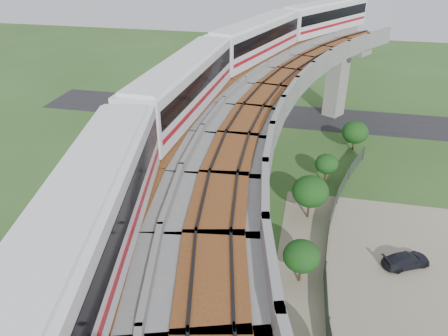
{
  "coord_description": "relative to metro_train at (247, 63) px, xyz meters",
  "views": [
    {
      "loc": [
        6.52,
        -24.14,
        21.42
      ],
      "look_at": [
        1.11,
        0.82,
        7.5
      ],
      "focal_mm": 35.0,
      "sensor_mm": 36.0,
      "label": 1
    }
  ],
  "objects": [
    {
      "name": "tree_0",
      "position": [
        10.16,
        11.93,
        -10.16
      ],
      "size": [
        2.86,
        2.86,
        3.36
      ],
      "color": "#382314",
      "rests_on": "ground"
    },
    {
      "name": "fence",
      "position": [
        8.65,
        -9.45,
        -11.56
      ],
      "size": [
        3.87,
        38.73,
        1.5
      ],
      "color": "#2D382D",
      "rests_on": "ground"
    },
    {
      "name": "tree_1",
      "position": [
        7.21,
        3.92,
        -10.23
      ],
      "size": [
        2.2,
        2.2,
        3.02
      ],
      "color": "#382314",
      "rests_on": "ground"
    },
    {
      "name": "ground",
      "position": [
        -1.1,
        -9.45,
        -12.31
      ],
      "size": [
        160.0,
        160.0,
        0.0
      ],
      "primitive_type": "plane",
      "color": "#315221",
      "rests_on": "ground"
    },
    {
      "name": "tree_2",
      "position": [
        5.9,
        -2.24,
        -9.73
      ],
      "size": [
        3.03,
        3.03,
        3.87
      ],
      "color": "#382314",
      "rests_on": "ground"
    },
    {
      "name": "car_dark",
      "position": [
        13.09,
        -6.94,
        -11.75
      ],
      "size": [
        3.82,
        2.93,
        1.03
      ],
      "primitive_type": "imported",
      "rotation": [
        0.0,
        0.0,
        2.06
      ],
      "color": "black",
      "rests_on": "dirt_lot"
    },
    {
      "name": "dirt_lot",
      "position": [
        12.9,
        -11.45,
        -12.29
      ],
      "size": [
        18.0,
        26.0,
        0.04
      ],
      "primitive_type": "cube",
      "color": "gray",
      "rests_on": "ground"
    },
    {
      "name": "viaduct",
      "position": [
        2.74,
        -9.45,
        -3.26
      ],
      "size": [
        19.58,
        73.98,
        11.4
      ],
      "color": "#99968E",
      "rests_on": "ground"
    },
    {
      "name": "asphalt_road",
      "position": [
        -1.1,
        20.55,
        -12.29
      ],
      "size": [
        60.0,
        8.0,
        0.03
      ],
      "primitive_type": "cube",
      "color": "#232326",
      "rests_on": "ground"
    },
    {
      "name": "metro_train",
      "position": [
        0.0,
        0.0,
        0.0
      ],
      "size": [
        15.83,
        60.52,
        3.64
      ],
      "color": "white",
      "rests_on": "ground"
    },
    {
      "name": "tree_3",
      "position": [
        5.67,
        -10.12,
        -10.11
      ],
      "size": [
        2.53,
        2.53,
        3.28
      ],
      "color": "#382314",
      "rests_on": "ground"
    }
  ]
}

